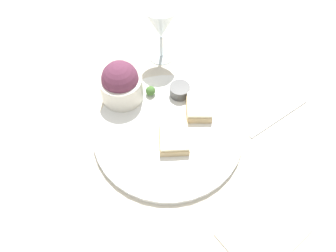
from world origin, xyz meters
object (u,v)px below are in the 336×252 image
Objects in this scene: sauce_ramekin at (180,90)px; cheese_toast_far at (199,107)px; salad_bowl at (121,83)px; cheese_toast_near at (174,138)px; napkin at (264,232)px; wine_glass at (161,24)px; fork at (279,118)px.

cheese_toast_far is at bearing 36.19° from sauce_ramekin.
salad_bowl is 1.29× the size of cheese_toast_near.
sauce_ramekin is 0.25× the size of napkin.
salad_bowl is 0.19m from cheese_toast_far.
wine_glass is at bearing -160.21° from cheese_toast_far.
salad_bowl is 0.39m from fork.
salad_bowl reaches higher than cheese_toast_far.
cheese_toast_far is 0.50× the size of fork.
salad_bowl reaches higher than sauce_ramekin.
cheese_toast_far is 0.23m from wine_glass.
fork is (0.03, 0.19, -0.02)m from cheese_toast_far.
sauce_ramekin is (0.01, 0.14, -0.03)m from salad_bowl.
fork is (0.09, 0.37, -0.06)m from salad_bowl.
cheese_toast_near is 0.99× the size of cheese_toast_far.
salad_bowl is at bearing -143.27° from napkin.
sauce_ramekin reaches higher than fork.
sauce_ramekin and cheese_toast_near have the same top height.
cheese_toast_near and cheese_toast_far have the same top height.
cheese_toast_far is (0.06, 0.18, -0.03)m from salad_bowl.
salad_bowl reaches higher than cheese_toast_near.
wine_glass is (-0.28, -0.01, 0.08)m from cheese_toast_near.
napkin is (0.30, 0.09, -0.02)m from cheese_toast_far.
fork is (-0.05, 0.26, -0.02)m from cheese_toast_near.
wine_glass is 0.37m from fork.
sauce_ramekin is at bearing -143.81° from cheese_toast_far.
sauce_ramekin is 0.17m from wine_glass.
cheese_toast_near is 0.51× the size of wine_glass.
wine_glass reaches higher than cheese_toast_near.
cheese_toast_near is at bearing -11.76° from sauce_ramekin.
sauce_ramekin is at bearing -160.21° from napkin.
napkin is at bearing 17.71° from wine_glass.
wine_glass is at bearing -167.36° from sauce_ramekin.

